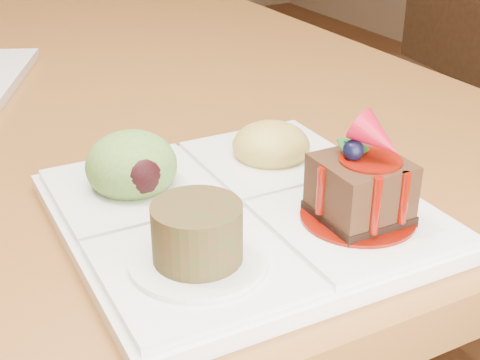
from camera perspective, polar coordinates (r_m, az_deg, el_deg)
name	(u,v)px	position (r m, az deg, el deg)	size (l,w,h in m)	color
chair_right	(427,51)	(1.55, 15.63, 10.58)	(0.53, 0.53, 1.06)	black
sampler_plate	(236,197)	(0.50, -0.38, -1.43)	(0.26, 0.26, 0.10)	white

